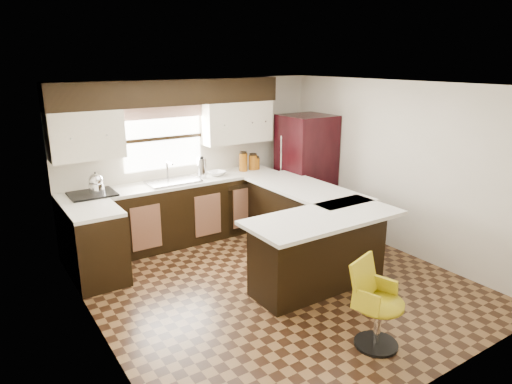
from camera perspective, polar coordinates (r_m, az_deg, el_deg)
floor at (r=5.77m, az=2.47°, el=-11.30°), size 4.40×4.40×0.00m
ceiling at (r=5.12m, az=2.80°, el=13.22°), size 4.40×4.40×0.00m
wall_back at (r=7.17m, az=-7.77°, el=4.29°), size 4.40×0.00×4.40m
wall_front at (r=3.87m, az=22.23°, el=-7.36°), size 4.40×0.00×4.40m
wall_left at (r=4.48m, az=-19.73°, el=-3.89°), size 0.00×4.40×4.40m
wall_right at (r=6.74m, az=17.27°, el=2.93°), size 0.00×4.40×4.40m
base_cab_back at (r=6.92m, az=-9.80°, el=-2.67°), size 3.30×0.60×0.90m
base_cab_left at (r=5.95m, az=-19.23°, el=-6.60°), size 0.60×0.70×0.90m
counter_back at (r=6.79m, az=-9.99°, el=1.10°), size 3.30×0.60×0.04m
counter_left at (r=5.79m, az=-19.66°, el=-2.28°), size 0.60×0.70×0.04m
soffit at (r=6.71m, az=-10.58°, el=12.16°), size 3.40×0.35×0.36m
upper_cab_left at (r=6.39m, az=-20.51°, el=6.69°), size 0.94×0.35×0.64m
upper_cab_right at (r=7.25m, az=-2.42°, el=8.73°), size 1.14×0.35×0.64m
window_pane at (r=6.89m, az=-11.57°, el=6.59°), size 1.20×0.02×0.90m
valance at (r=6.80m, az=-11.63°, el=9.79°), size 1.30×0.06×0.18m
sink at (r=6.74m, az=-10.32°, el=1.31°), size 0.75×0.45×0.03m
dishwasher at (r=7.13m, az=-1.49°, el=-2.05°), size 0.58×0.03×0.78m
cooktop at (r=6.40m, az=-19.80°, el=-0.24°), size 0.58×0.50×0.02m
peninsula_long at (r=6.55m, az=5.72°, el=-3.62°), size 0.60×1.95×0.90m
peninsula_return at (r=5.55m, az=7.83°, el=-7.50°), size 1.65×0.60×0.90m
counter_pen_long at (r=6.44m, az=6.19°, el=0.42°), size 0.84×1.95×0.04m
counter_pen_return at (r=5.30m, az=8.50°, el=-3.19°), size 1.89×0.84×0.04m
refrigerator at (r=7.56m, az=6.25°, el=2.70°), size 0.78×0.75×1.81m
bar_chair at (r=4.59m, az=15.14°, el=-13.55°), size 0.58×0.58×0.87m
kettle at (r=6.38m, az=-19.37°, el=1.16°), size 0.21×0.21×0.28m
percolator at (r=6.92m, az=-6.78°, el=2.99°), size 0.14×0.14×0.30m
mixing_bowl at (r=7.06m, az=-4.91°, el=2.34°), size 0.29×0.29×0.06m
canister_large at (r=7.29m, az=-1.60°, el=3.74°), size 0.13×0.13×0.29m
canister_med at (r=7.40m, az=-0.37°, el=3.72°), size 0.14×0.14×0.23m
canister_small at (r=7.43m, az=-0.06°, el=3.58°), size 0.14×0.14×0.18m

